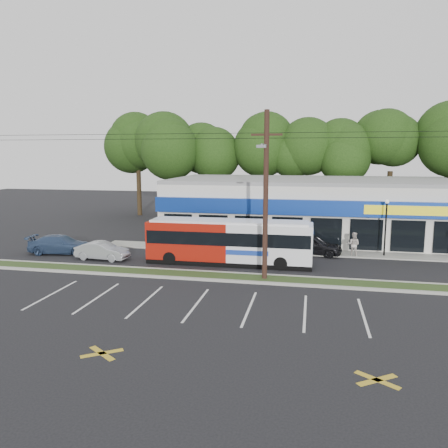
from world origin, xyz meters
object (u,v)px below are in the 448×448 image
Objects in this scene: car_silver at (102,251)px; car_blue at (61,244)px; pedestrian_a at (258,249)px; lamp_post at (386,221)px; car_dark at (312,245)px; pedestrian_b at (354,245)px; metrobus at (229,241)px; utility_pole at (263,190)px.

car_silver is 4.17m from car_blue.
car_silver is at bearing 5.34° from pedestrian_a.
lamp_post is 20.70m from car_silver.
car_dark is 2.41× the size of pedestrian_b.
pedestrian_b is at bearing -81.21° from car_dark.
car_silver is (-14.78, -4.64, -0.11)m from car_dark.
pedestrian_a is at bearing -162.72° from lamp_post.
pedestrian_b is (2.98, -0.13, 0.16)m from car_dark.
car_blue is (-24.00, -3.76, -1.97)m from lamp_post.
metrobus is at bearing -82.00° from car_silver.
utility_pole is 11.76× the size of lamp_post.
pedestrian_b is at bearing -169.03° from lamp_post.
car_blue is at bearing -171.10° from lamp_post.
lamp_post reaches higher than car_silver.
lamp_post is 24.37m from car_blue.
metrobus is at bearing 126.74° from utility_pole.
car_dark is at bearing 13.87° from pedestrian_b.
pedestrian_b reaches higher than pedestrian_a.
metrobus is 2.35× the size of car_blue.
utility_pole is at bearing 93.65° from pedestrian_a.
lamp_post is 0.37× the size of metrobus.
utility_pole is 17.02m from car_blue.
lamp_post is 2.88m from pedestrian_b.
pedestrian_a is (-3.78, -2.50, 0.05)m from car_dark.
lamp_post is 0.97× the size of car_dark.
lamp_post is at bearing 43.95° from utility_pole.
car_blue is 2.64× the size of pedestrian_b.
utility_pole is 11.36× the size of car_dark.
lamp_post reaches higher than pedestrian_a.
car_dark is 2.99m from pedestrian_b.
car_silver is at bearing -176.54° from metrobus.
lamp_post is at bearing -90.10° from car_blue.
pedestrian_a is (15.00, 0.96, 0.09)m from car_blue.
utility_pole is 13.09m from car_silver.
car_blue is 15.03m from pedestrian_a.
pedestrian_a is at bearing -95.35° from car_blue.
lamp_post reaches higher than car_blue.
metrobus reaches higher than pedestrian_b.
pedestrian_a is 0.87× the size of pedestrian_b.
utility_pole is 10.53m from pedestrian_b.
pedestrian_b reaches higher than car_silver.
car_silver is at bearing 166.07° from utility_pole.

